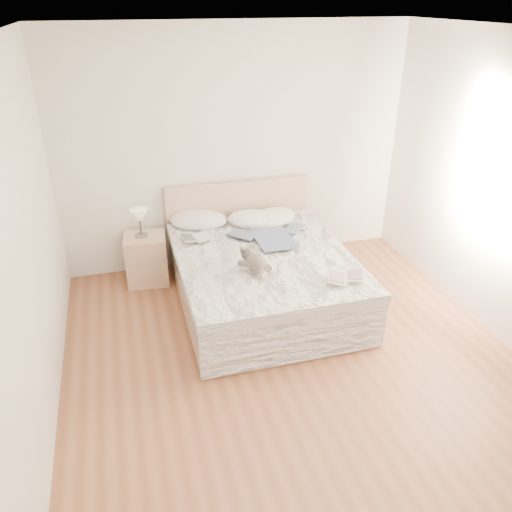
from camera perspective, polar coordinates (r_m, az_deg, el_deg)
name	(u,v)px	position (r m, az deg, el deg)	size (l,w,h in m)	color
floor	(300,371)	(4.49, 5.00, -12.97)	(4.00, 4.50, 0.00)	brown
ceiling	(317,34)	(3.41, 7.00, 23.90)	(4.00, 4.50, 0.00)	white
wall_back	(236,150)	(5.77, -2.33, 11.96)	(4.00, 0.02, 2.70)	silver
wall_left	(19,266)	(3.60, -25.45, -1.02)	(0.02, 4.50, 2.70)	silver
window	(506,181)	(4.98, 26.64, 7.64)	(0.02, 1.30, 1.10)	white
bed	(261,275)	(5.23, 0.63, -2.21)	(1.72, 2.14, 1.00)	tan
nightstand	(147,259)	(5.74, -12.38, -0.33)	(0.45, 0.40, 0.56)	tan
table_lamp	(140,217)	(5.54, -13.16, 4.34)	(0.25, 0.25, 0.31)	#4B4741
pillow_left	(198,220)	(5.73, -6.60, 4.13)	(0.65, 0.45, 0.19)	white
pillow_middle	(253,219)	(5.71, -0.31, 4.22)	(0.60, 0.42, 0.18)	white
pillow_right	(274,217)	(5.76, 2.05, 4.43)	(0.58, 0.41, 0.18)	white
blouse	(273,238)	(5.28, 1.99, 2.03)	(0.60, 0.64, 0.02)	#3C4B6E
photo_book	(196,238)	(5.32, -6.92, 2.08)	(0.31, 0.21, 0.02)	silver
childrens_book	(346,277)	(4.63, 10.27, -2.38)	(0.36, 0.24, 0.02)	#F8EFCA
teddy_bear	(256,268)	(4.66, 0.00, -1.36)	(0.23, 0.33, 0.17)	#575044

